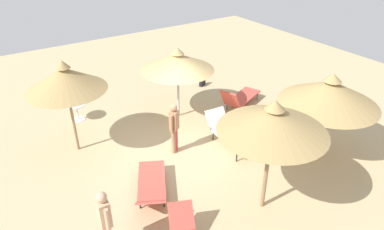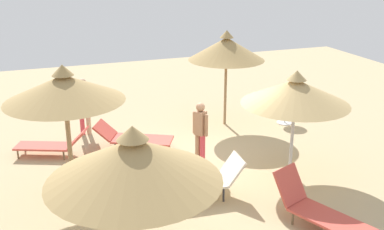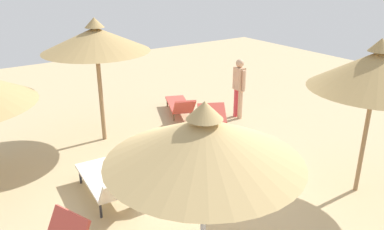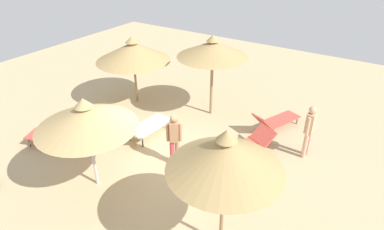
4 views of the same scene
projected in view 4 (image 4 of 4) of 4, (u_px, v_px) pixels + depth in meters
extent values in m
cube|color=tan|center=(169.00, 163.00, 9.57)|extent=(24.00, 24.00, 0.10)
cylinder|color=olive|center=(135.00, 77.00, 12.38)|extent=(0.08, 0.08, 2.07)
cone|color=tan|center=(133.00, 51.00, 11.89)|extent=(2.73, 2.73, 0.69)
cone|color=tan|center=(132.00, 39.00, 11.67)|extent=(0.49, 0.49, 0.22)
cylinder|color=olive|center=(212.00, 82.00, 11.44)|extent=(0.10, 0.10, 2.48)
cone|color=tan|center=(213.00, 49.00, 10.85)|extent=(2.41, 2.41, 0.54)
cone|color=tan|center=(213.00, 38.00, 10.66)|extent=(0.43, 0.43, 0.22)
cylinder|color=#B2B2B7|center=(92.00, 152.00, 8.22)|extent=(0.07, 0.07, 2.02)
cone|color=tan|center=(86.00, 117.00, 7.72)|extent=(2.45, 2.45, 0.56)
cone|color=tan|center=(83.00, 103.00, 7.53)|extent=(0.44, 0.44, 0.22)
cylinder|color=olive|center=(223.00, 202.00, 6.49)|extent=(0.08, 0.08, 2.36)
cone|color=tan|center=(226.00, 155.00, 5.92)|extent=(2.24, 2.24, 0.66)
cone|color=tan|center=(227.00, 135.00, 5.71)|extent=(0.40, 0.40, 0.22)
cube|color=#CC4C3F|center=(54.00, 136.00, 10.16)|extent=(1.80, 1.23, 0.05)
cylinder|color=brown|center=(29.00, 143.00, 10.12)|extent=(0.04, 0.04, 0.27)
cylinder|color=brown|center=(40.00, 133.00, 10.59)|extent=(0.04, 0.04, 0.27)
cylinder|color=brown|center=(72.00, 148.00, 9.89)|extent=(0.04, 0.04, 0.27)
cylinder|color=brown|center=(80.00, 138.00, 10.36)|extent=(0.04, 0.04, 0.27)
cube|color=#CC4C3F|center=(83.00, 130.00, 9.83)|extent=(0.62, 0.76, 0.66)
cube|color=#CC4C3F|center=(281.00, 120.00, 11.12)|extent=(1.05, 1.51, 0.05)
cylinder|color=brown|center=(287.00, 115.00, 11.65)|extent=(0.04, 0.04, 0.24)
cylinder|color=brown|center=(297.00, 121.00, 11.32)|extent=(0.04, 0.04, 0.24)
cylinder|color=brown|center=(263.00, 125.00, 11.06)|extent=(0.04, 0.04, 0.24)
cylinder|color=brown|center=(273.00, 131.00, 10.73)|extent=(0.04, 0.04, 0.24)
cube|color=#CC4C3F|center=(262.00, 121.00, 10.54)|extent=(0.69, 0.65, 0.49)
cube|color=silver|center=(150.00, 126.00, 10.61)|extent=(0.79, 1.56, 0.05)
cylinder|color=#2D2D33|center=(157.00, 120.00, 11.29)|extent=(0.04, 0.04, 0.32)
cylinder|color=#2D2D33|center=(169.00, 125.00, 10.99)|extent=(0.04, 0.04, 0.32)
cylinder|color=#2D2D33|center=(130.00, 136.00, 10.41)|extent=(0.04, 0.04, 0.32)
cylinder|color=#2D2D33|center=(143.00, 142.00, 10.11)|extent=(0.04, 0.04, 0.32)
cube|color=silver|center=(128.00, 131.00, 9.84)|extent=(0.71, 0.43, 0.50)
cube|color=#CC4C3F|center=(236.00, 151.00, 9.51)|extent=(1.34, 1.72, 0.05)
cylinder|color=#2D2D33|center=(222.00, 168.00, 9.08)|extent=(0.04, 0.04, 0.26)
cylinder|color=#2D2D33|center=(211.00, 157.00, 9.51)|extent=(0.04, 0.04, 0.26)
cylinder|color=#2D2D33|center=(259.00, 154.00, 9.65)|extent=(0.04, 0.04, 0.26)
cylinder|color=#2D2D33|center=(247.00, 144.00, 10.09)|extent=(0.04, 0.04, 0.26)
cube|color=#CC4C3F|center=(263.00, 135.00, 9.84)|extent=(0.83, 0.74, 0.41)
cylinder|color=#A57554|center=(177.00, 152.00, 9.27)|extent=(0.13, 0.13, 0.79)
cylinder|color=#D83F4C|center=(172.00, 152.00, 9.26)|extent=(0.13, 0.13, 0.79)
cube|color=#A57554|center=(174.00, 132.00, 8.92)|extent=(0.32, 0.32, 0.59)
sphere|color=#A57554|center=(174.00, 119.00, 8.73)|extent=(0.21, 0.21, 0.21)
cylinder|color=#A57554|center=(180.00, 132.00, 8.94)|extent=(0.09, 0.09, 0.55)
cylinder|color=#A57554|center=(168.00, 132.00, 8.93)|extent=(0.09, 0.09, 0.55)
cylinder|color=#D83F4C|center=(307.00, 143.00, 9.66)|extent=(0.13, 0.13, 0.82)
cylinder|color=tan|center=(305.00, 145.00, 9.53)|extent=(0.13, 0.13, 0.82)
cube|color=tan|center=(310.00, 123.00, 9.24)|extent=(0.23, 0.29, 0.61)
sphere|color=tan|center=(313.00, 110.00, 9.03)|extent=(0.22, 0.22, 0.22)
cylinder|color=tan|center=(312.00, 121.00, 9.39)|extent=(0.09, 0.09, 0.56)
cylinder|color=tan|center=(308.00, 127.00, 9.12)|extent=(0.09, 0.09, 0.56)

